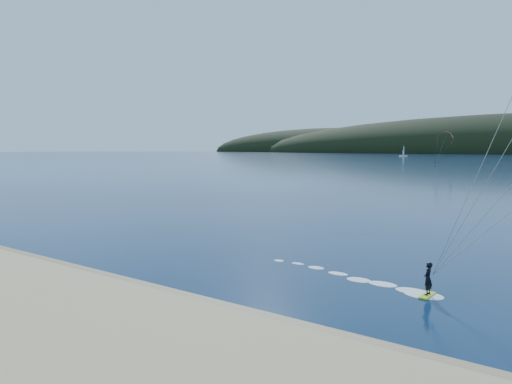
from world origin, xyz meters
The scene contains 4 objects.
ground centered at (0.00, 0.00, 0.00)m, with size 1800.00×1800.00×0.00m, color #07203A.
wet_sand centered at (0.00, 4.50, 0.05)m, with size 220.00×2.50×0.10m.
kitesurfer_far centered at (-32.25, 199.64, 11.01)m, with size 8.94×6.01×13.96m.
sailboat centered at (-114.45, 401.65, 0.75)m, with size 6.98×4.62×10.20m.
Camera 1 is at (17.32, -10.95, 7.46)m, focal length 32.28 mm.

